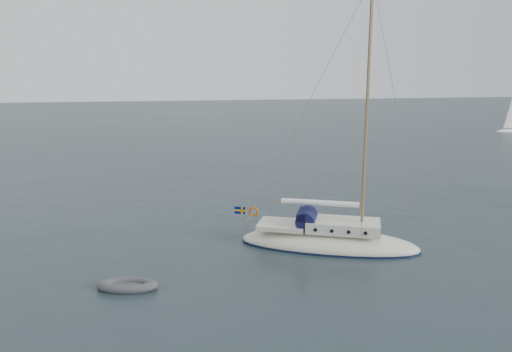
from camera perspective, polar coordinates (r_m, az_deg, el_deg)
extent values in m
plane|color=black|center=(26.93, 2.42, -9.46)|extent=(300.00, 300.00, 0.00)
ellipsoid|color=beige|center=(28.89, 8.30, -7.72)|extent=(10.06, 3.13, 1.68)
cube|color=white|center=(28.80, 9.83, -5.43)|extent=(4.02, 2.12, 0.61)
cube|color=beige|center=(27.80, 3.12, -6.28)|extent=(2.68, 2.12, 0.28)
cylinder|color=#12153A|center=(28.03, 5.90, -5.13)|extent=(1.07, 1.84, 1.07)
cube|color=#12153A|center=(27.90, 5.47, -4.73)|extent=(0.50, 1.84, 0.45)
cylinder|color=brown|center=(27.99, 12.23, 7.34)|extent=(0.17, 0.17, 13.41)
cylinder|color=brown|center=(27.95, 12.29, 8.71)|extent=(0.06, 2.46, 0.06)
cylinder|color=brown|center=(28.01, 7.36, -3.29)|extent=(4.69, 0.11, 0.11)
cylinder|color=white|center=(27.99, 7.36, -3.18)|extent=(4.37, 0.31, 0.31)
cylinder|color=gray|center=(27.26, -0.52, -5.57)|extent=(0.04, 2.46, 0.04)
torus|color=#E05100|center=(27.88, -0.90, -5.17)|extent=(0.60, 0.11, 0.60)
cylinder|color=brown|center=(27.23, -1.33, -5.85)|extent=(0.03, 0.03, 1.01)
cube|color=#070E5F|center=(27.07, -2.04, -5.21)|extent=(0.67, 0.02, 0.42)
cube|color=#DCA500|center=(27.07, -2.04, -5.21)|extent=(0.69, 0.03, 0.10)
cube|color=#DCA500|center=(27.09, -1.78, -5.20)|extent=(0.10, 0.03, 0.45)
cylinder|color=black|center=(29.28, 6.41, -5.03)|extent=(0.20, 0.07, 0.20)
cylinder|color=black|center=(27.34, 7.81, -6.30)|extent=(0.20, 0.07, 0.20)
cylinder|color=black|center=(29.56, 8.06, -4.91)|extent=(0.20, 0.07, 0.20)
cylinder|color=black|center=(27.65, 9.57, -6.15)|extent=(0.20, 0.07, 0.20)
cylinder|color=black|center=(29.87, 9.68, -4.79)|extent=(0.20, 0.07, 0.20)
cylinder|color=black|center=(27.97, 11.28, -6.00)|extent=(0.20, 0.07, 0.20)
cylinder|color=black|center=(30.20, 11.27, -4.66)|extent=(0.20, 0.07, 0.20)
cylinder|color=black|center=(28.33, 12.96, -5.85)|extent=(0.20, 0.07, 0.20)
cube|color=#4B4C50|center=(24.16, -14.49, -12.12)|extent=(1.74, 0.72, 0.10)
ellipsoid|color=white|center=(93.07, 27.07, 4.55)|extent=(5.49, 1.83, 0.91)
cone|color=white|center=(92.74, 27.26, 6.76)|extent=(2.93, 2.93, 5.95)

